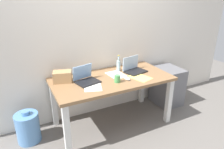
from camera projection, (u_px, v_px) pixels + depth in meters
ground_plane at (112, 122)px, 3.06m from camera, size 8.00×8.00×0.00m
back_wall at (98, 30)px, 2.95m from camera, size 5.20×0.08×2.60m
desk at (112, 84)px, 2.83m from camera, size 1.62×0.80×0.72m
laptop_left at (86, 79)px, 2.66m from camera, size 0.33×0.30×0.21m
laptop_right at (134, 69)px, 3.00m from camera, size 0.34×0.29×0.21m
beer_bottle at (118, 65)px, 3.01m from camera, size 0.06×0.06×0.24m
computer_mouse at (127, 79)px, 2.73m from camera, size 0.07×0.11×0.03m
cardboard_box at (62, 77)px, 2.65m from camera, size 0.27×0.22×0.14m
coffee_mug at (118, 79)px, 2.65m from camera, size 0.08×0.08×0.09m
paper_sheet_front_right at (140, 77)px, 2.81m from camera, size 0.29×0.35×0.00m
paper_sheet_front_left at (93, 86)px, 2.54m from camera, size 0.29×0.35×0.00m
paper_sheet_near_back at (116, 75)px, 2.90m from camera, size 0.23×0.31×0.00m
water_cooler_jug at (28, 127)px, 2.63m from camera, size 0.29×0.29×0.44m
filing_cabinet at (167, 86)px, 3.51m from camera, size 0.40×0.48×0.63m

